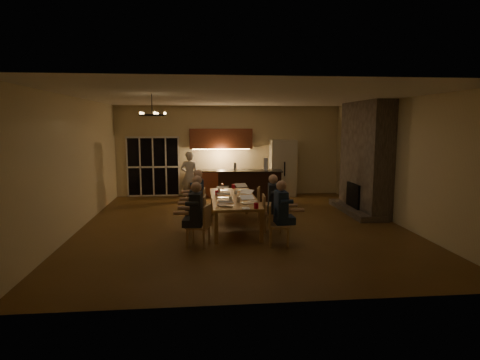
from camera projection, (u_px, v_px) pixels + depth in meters
name	position (u px, v px, depth m)	size (l,w,h in m)	color
floor	(242.00, 225.00, 10.21)	(9.00, 9.00, 0.00)	brown
back_wall	(229.00, 151.00, 14.44)	(8.00, 0.04, 3.20)	beige
left_wall	(75.00, 164.00, 9.60)	(0.04, 9.00, 3.20)	beige
right_wall	(396.00, 161.00, 10.38)	(0.04, 9.00, 3.20)	beige
ceiling	(242.00, 97.00, 9.77)	(8.00, 9.00, 0.04)	white
french_doors	(153.00, 167.00, 14.21)	(1.86, 0.08, 2.10)	black
fireplace	(365.00, 158.00, 11.53)	(0.58, 2.50, 3.20)	#61564C
kitchenette	(221.00, 163.00, 14.16)	(2.24, 0.68, 2.40)	brown
refrigerator	(283.00, 168.00, 14.35)	(0.90, 0.68, 2.00)	beige
dining_table	(234.00, 212.00, 10.02)	(1.10, 2.94, 0.75)	#A78642
bar_island	(250.00, 187.00, 12.99)	(2.10, 0.68, 1.08)	black
chair_left_near	(198.00, 226.00, 8.39)	(0.44, 0.44, 0.89)	tan
chair_left_mid	(196.00, 214.00, 9.46)	(0.44, 0.44, 0.89)	tan
chair_left_far	(197.00, 205.00, 10.52)	(0.44, 0.44, 0.89)	tan
chair_right_near	(279.00, 225.00, 8.46)	(0.44, 0.44, 0.89)	tan
chair_right_mid	(272.00, 213.00, 9.58)	(0.44, 0.44, 0.89)	tan
chair_right_far	(266.00, 204.00, 10.70)	(0.44, 0.44, 0.89)	tan
person_left_near	(196.00, 215.00, 8.32)	(0.60, 0.60, 1.38)	#24282E
person_right_near	(281.00, 213.00, 8.53)	(0.60, 0.60, 1.38)	navy
person_left_mid	(197.00, 205.00, 9.36)	(0.60, 0.60, 1.38)	#373B41
person_right_mid	(273.00, 203.00, 9.56)	(0.60, 0.60, 1.38)	#24282E
person_left_far	(199.00, 196.00, 10.50)	(0.60, 0.60, 1.38)	navy
standing_person	(190.00, 176.00, 13.42)	(0.61, 0.40, 1.66)	silver
chandelier	(152.00, 115.00, 8.61)	(0.57, 0.57, 0.03)	black
laptop_a	(227.00, 201.00, 8.92)	(0.32, 0.28, 0.23)	silver
laptop_b	(249.00, 199.00, 9.20)	(0.32, 0.28, 0.23)	silver
laptop_c	(224.00, 193.00, 9.90)	(0.32, 0.28, 0.23)	silver
laptop_d	(245.00, 193.00, 10.01)	(0.32, 0.28, 0.23)	silver
laptop_e	(222.00, 187.00, 10.96)	(0.32, 0.28, 0.23)	silver
laptop_f	(242.00, 186.00, 11.04)	(0.32, 0.28, 0.23)	silver
mug_front	(231.00, 198.00, 9.56)	(0.08, 0.08, 0.10)	white
mug_mid	(236.00, 192.00, 10.46)	(0.08, 0.08, 0.10)	white
mug_back	(219.00, 190.00, 10.79)	(0.08, 0.08, 0.10)	white
redcup_near	(256.00, 206.00, 8.65)	(0.10, 0.10, 0.12)	red
redcup_mid	(217.00, 193.00, 10.30)	(0.09, 0.09, 0.12)	red
redcup_far	(233.00, 186.00, 11.36)	(0.10, 0.10, 0.12)	red
can_silver	(238.00, 200.00, 9.33)	(0.07, 0.07, 0.12)	#B2B2B7
can_cola	(223.00, 186.00, 11.40)	(0.07, 0.07, 0.12)	#3F0F0C
plate_near	(252.00, 201.00, 9.41)	(0.24, 0.24, 0.02)	white
plate_left	(222.00, 205.00, 9.02)	(0.23, 0.23, 0.02)	white
plate_far	(248.00, 191.00, 10.79)	(0.25, 0.25, 0.02)	white
notepad	(246.00, 208.00, 8.63)	(0.16, 0.23, 0.01)	white
bar_bottle	(235.00, 166.00, 12.94)	(0.09, 0.09, 0.24)	#99999E
bar_blender	(266.00, 164.00, 12.92)	(0.13, 0.13, 0.40)	silver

